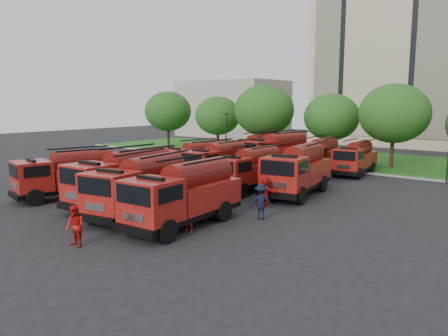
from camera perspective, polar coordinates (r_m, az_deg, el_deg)
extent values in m
plane|color=black|center=(28.40, -5.79, -4.25)|extent=(140.00, 140.00, 0.00)
cube|color=#195516|center=(50.00, 15.70, 1.15)|extent=(70.00, 16.00, 0.12)
cube|color=gray|center=(42.75, 11.37, 0.08)|extent=(70.00, 0.30, 0.14)
cube|color=#C0AE8E|center=(70.10, 25.07, 12.93)|extent=(30.00, 14.00, 25.00)
cube|color=black|center=(63.28, 23.44, 13.57)|extent=(28.00, 0.15, 22.00)
cube|color=#A29B8F|center=(80.63, 1.13, 7.73)|extent=(18.00, 12.00, 10.00)
cylinder|color=#382314|center=(60.44, -7.27, 3.84)|extent=(0.36, 0.36, 2.62)
ellipsoid|color=#194814|center=(60.24, -7.33, 7.36)|extent=(6.30, 6.30, 5.36)
cylinder|color=#382314|center=(55.72, -0.81, 3.38)|extent=(0.36, 0.36, 2.38)
ellipsoid|color=#194814|center=(55.51, -0.82, 6.84)|extent=(5.71, 5.71, 4.86)
cylinder|color=#382314|center=(49.72, 5.18, 2.95)|extent=(0.36, 0.36, 2.80)
ellipsoid|color=#194814|center=(49.49, 5.24, 7.52)|extent=(6.72, 6.72, 5.71)
cylinder|color=#382314|center=(48.46, 13.73, 2.38)|extent=(0.36, 0.36, 2.45)
ellipsoid|color=#194814|center=(48.22, 13.88, 6.48)|extent=(5.88, 5.88, 5.00)
cylinder|color=#382314|center=(44.49, 21.06, 1.69)|extent=(0.36, 0.36, 2.73)
ellipsoid|color=#194814|center=(44.23, 21.33, 6.66)|extent=(6.55, 6.55, 5.57)
cylinder|color=black|center=(47.35, 0.26, 4.04)|extent=(0.14, 0.14, 5.00)
cube|color=black|center=(47.21, 0.27, 7.12)|extent=(0.60, 0.25, 0.12)
cube|color=black|center=(30.81, -19.54, -2.51)|extent=(3.61, 7.02, 0.29)
cube|color=black|center=(29.93, -25.70, -3.29)|extent=(2.39, 0.75, 0.34)
cube|color=#A01C16|center=(29.98, -23.80, -0.96)|extent=(2.75, 2.57, 1.87)
cube|color=black|center=(29.68, -25.85, -0.34)|extent=(1.97, 0.48, 0.81)
cube|color=#A01C16|center=(31.02, -17.78, -0.91)|extent=(3.25, 4.81, 1.24)
cylinder|color=#590E0B|center=(30.87, -17.87, 0.95)|extent=(2.28, 4.24, 1.44)
cylinder|color=black|center=(31.19, -24.52, -2.84)|extent=(0.56, 1.10, 1.05)
cylinder|color=black|center=(29.09, -23.47, -3.56)|extent=(0.56, 1.10, 1.05)
cylinder|color=black|center=(32.41, -17.29, -2.04)|extent=(0.56, 1.10, 1.05)
cylinder|color=black|center=(30.40, -15.79, -2.66)|extent=(0.56, 1.10, 1.05)
cube|color=black|center=(27.35, -12.77, -3.47)|extent=(2.79, 7.44, 0.31)
cube|color=black|center=(25.14, -19.15, -4.93)|extent=(2.63, 0.40, 0.37)
cube|color=#A01C16|center=(25.58, -17.08, -1.79)|extent=(2.68, 2.44, 2.04)
cube|color=black|center=(24.83, -19.28, -1.10)|extent=(2.20, 0.17, 0.89)
cube|color=#A01C16|center=(27.95, -11.05, -1.41)|extent=(2.82, 4.94, 1.36)
cylinder|color=#590E0B|center=(27.78, -11.12, 0.85)|extent=(1.80, 4.47, 1.57)
cylinder|color=black|center=(26.67, -18.88, -4.26)|extent=(0.43, 1.17, 1.15)
cylinder|color=black|center=(24.78, -15.65, -5.08)|extent=(0.43, 1.17, 1.15)
cylinder|color=black|center=(29.48, -11.56, -2.76)|extent=(0.43, 1.17, 1.15)
cylinder|color=black|center=(27.78, -8.20, -3.37)|extent=(0.43, 1.17, 1.15)
cube|color=black|center=(25.00, -10.67, -4.59)|extent=(3.61, 7.42, 0.30)
cube|color=black|center=(22.42, -16.51, -6.48)|extent=(2.54, 0.72, 0.36)
cube|color=#A01C16|center=(22.96, -14.59, -2.98)|extent=(2.86, 2.66, 1.98)
cube|color=black|center=(22.08, -16.64, -2.32)|extent=(2.11, 0.44, 0.86)
cube|color=#A01C16|center=(25.68, -9.16, -2.34)|extent=(3.31, 5.05, 1.32)
cylinder|color=#590E0B|center=(25.50, -9.21, 0.04)|extent=(2.29, 4.47, 1.52)
cylinder|color=black|center=(23.89, -16.87, -5.69)|extent=(0.56, 1.16, 1.12)
cylinder|color=black|center=(22.33, -12.61, -6.52)|extent=(0.56, 1.16, 1.12)
cylinder|color=black|center=(27.12, -10.16, -3.75)|extent=(0.56, 1.16, 1.12)
cylinder|color=black|center=(25.76, -6.07, -4.33)|extent=(0.56, 1.16, 1.12)
cube|color=black|center=(22.61, -5.13, -5.90)|extent=(2.83, 7.20, 0.30)
cube|color=black|center=(20.13, -11.74, -8.05)|extent=(2.53, 0.44, 0.35)
cube|color=#A01C16|center=(20.61, -9.50, -4.18)|extent=(2.62, 2.39, 1.96)
cube|color=black|center=(19.74, -11.82, -3.47)|extent=(2.11, 0.21, 0.86)
cube|color=#A01C16|center=(23.26, -3.41, -3.43)|extent=(2.80, 4.80, 1.31)
cylinder|color=#590E0B|center=(23.06, -3.43, -0.83)|extent=(1.82, 4.33, 1.51)
cylinder|color=black|center=(21.58, -12.02, -7.05)|extent=(0.43, 1.13, 1.11)
cylinder|color=black|center=(20.01, -7.42, -8.18)|extent=(0.43, 1.13, 1.11)
cylinder|color=black|center=(24.71, -4.49, -4.87)|extent=(0.43, 1.13, 1.11)
cylinder|color=black|center=(23.35, -0.06, -5.65)|extent=(0.43, 1.13, 1.11)
cube|color=black|center=(37.32, -3.76, -0.19)|extent=(2.94, 6.58, 0.27)
cube|color=black|center=(35.40, -7.80, -0.81)|extent=(2.28, 0.54, 0.32)
cube|color=#A01C16|center=(35.85, -6.47, 1.05)|extent=(2.48, 2.28, 1.77)
cube|color=black|center=(35.20, -7.81, 1.56)|extent=(1.89, 0.31, 0.77)
cube|color=#A01C16|center=(37.84, -2.60, 1.05)|extent=(2.77, 4.44, 1.18)
cylinder|color=#590E0B|center=(37.73, -2.61, 2.50)|extent=(1.87, 3.96, 1.36)
cylinder|color=black|center=(36.74, -7.64, -0.54)|extent=(0.45, 1.03, 1.00)
cylinder|color=black|center=(35.08, -5.66, -0.94)|extent=(0.45, 1.03, 1.00)
cylinder|color=black|center=(39.15, -2.88, 0.10)|extent=(0.45, 1.03, 1.00)
cylinder|color=black|center=(37.60, -0.83, -0.25)|extent=(0.45, 1.03, 1.00)
cube|color=black|center=(35.31, -0.77, -0.65)|extent=(2.50, 6.68, 0.28)
cube|color=black|center=(32.75, -4.27, -1.49)|extent=(2.36, 0.36, 0.33)
cube|color=#A01C16|center=(33.39, -3.09, 0.64)|extent=(2.41, 2.19, 1.83)
cube|color=black|center=(32.53, -4.27, 1.16)|extent=(1.97, 0.15, 0.80)
cube|color=#A01C16|center=(36.02, 0.22, 0.75)|extent=(2.53, 4.44, 1.22)
cylinder|color=#590E0B|center=(35.89, 0.22, 2.33)|extent=(1.61, 4.02, 1.41)
cylinder|color=black|center=(34.11, -4.68, -1.17)|extent=(0.38, 1.05, 1.03)
cylinder|color=black|center=(32.76, -1.81, -1.55)|extent=(0.38, 1.05, 1.03)
cylinder|color=black|center=(37.30, -0.54, -0.29)|extent=(0.38, 1.05, 1.03)
cylinder|color=black|center=(36.07, 2.22, -0.61)|extent=(0.38, 1.05, 1.03)
cube|color=black|center=(31.41, 3.40, -1.83)|extent=(2.27, 6.61, 0.28)
cube|color=black|center=(28.79, -0.40, -2.88)|extent=(2.35, 0.27, 0.33)
cube|color=#A01C16|center=(29.43, 0.91, -0.44)|extent=(2.34, 2.10, 1.83)
cube|color=black|center=(28.54, -0.37, 0.13)|extent=(1.97, 0.08, 0.80)
cube|color=#A01C16|center=(32.12, 4.46, -0.25)|extent=(2.37, 4.36, 1.22)
cylinder|color=#590E0B|center=(31.99, 4.48, 1.52)|extent=(1.47, 3.97, 1.41)
cylinder|color=black|center=(30.14, -0.95, -2.45)|extent=(0.35, 1.04, 1.03)
cylinder|color=black|center=(28.85, 2.38, -2.96)|extent=(0.35, 1.04, 1.03)
cylinder|color=black|center=(33.40, 3.53, -1.37)|extent=(0.35, 1.04, 1.03)
cylinder|color=black|center=(32.24, 6.69, -1.77)|extent=(0.35, 1.04, 1.03)
cube|color=black|center=(30.35, 9.57, -2.18)|extent=(3.58, 7.61, 0.31)
cube|color=black|center=(26.97, 6.85, -3.60)|extent=(2.62, 0.69, 0.37)
cube|color=#A01C16|center=(27.83, 7.86, -0.66)|extent=(2.90, 2.69, 2.04)
cube|color=black|center=(26.69, 6.95, -0.02)|extent=(2.17, 0.41, 0.89)
cube|color=#A01C16|center=(31.27, 10.34, -0.32)|extent=(3.32, 5.16, 1.36)
cylinder|color=#590E0B|center=(31.12, 10.39, 1.70)|extent=(2.27, 4.59, 1.57)
cylinder|color=black|center=(28.34, 5.39, -3.08)|extent=(0.55, 1.19, 1.15)
cylinder|color=black|center=(27.46, 9.97, -3.56)|extent=(0.55, 1.19, 1.15)
cylinder|color=black|center=(32.51, 8.72, -1.62)|extent=(0.55, 1.19, 1.15)
cylinder|color=black|center=(31.76, 12.78, -1.99)|extent=(0.55, 1.19, 1.15)
cube|color=black|center=(44.94, 4.16, 1.33)|extent=(2.92, 6.71, 0.28)
cube|color=black|center=(42.09, 2.07, 0.78)|extent=(2.33, 0.52, 0.32)
cube|color=#A01C16|center=(42.88, 2.79, 2.39)|extent=(2.51, 2.31, 1.81)
cube|color=black|center=(41.93, 2.10, 2.83)|extent=(1.94, 0.29, 0.79)
cube|color=#A01C16|center=(45.76, 4.77, 2.39)|extent=(2.79, 4.51, 1.21)
cylinder|color=#590E0B|center=(45.66, 4.78, 3.62)|extent=(1.87, 4.04, 1.39)
cylinder|color=black|center=(43.38, 1.43, 0.96)|extent=(0.45, 1.05, 1.02)
cylinder|color=black|center=(42.35, 3.91, 0.76)|extent=(0.45, 1.05, 1.02)
cylinder|color=black|center=(46.91, 3.96, 1.53)|extent=(0.45, 1.05, 1.02)
cylinder|color=black|center=(45.96, 6.30, 1.35)|extent=(0.45, 1.05, 1.02)
cube|color=black|center=(40.96, 6.81, 0.69)|extent=(3.73, 7.69, 0.32)
cube|color=black|center=(38.33, 3.00, 0.11)|extent=(2.64, 0.74, 0.37)
cube|color=#A01C16|center=(39.01, 4.31, 2.08)|extent=(2.96, 2.75, 2.05)
cube|color=black|center=(38.14, 3.06, 2.66)|extent=(2.18, 0.46, 0.89)
cube|color=#A01C16|center=(41.70, 7.91, 1.98)|extent=(3.42, 5.23, 1.37)
cylinder|color=#590E0B|center=(41.59, 7.94, 3.51)|extent=(2.36, 4.64, 1.58)
cylinder|color=black|center=(39.89, 2.85, 0.37)|extent=(0.57, 1.21, 1.16)
cylinder|color=black|center=(38.18, 5.34, -0.03)|extent=(0.57, 1.21, 1.16)
cylinder|color=black|center=(43.17, 7.34, 0.95)|extent=(0.57, 1.21, 1.16)
cylinder|color=black|center=(41.60, 9.80, 0.60)|extent=(0.57, 1.21, 1.16)
cube|color=black|center=(40.30, 12.36, 0.31)|extent=(2.87, 6.75, 0.28)
cube|color=black|center=(37.24, 10.57, -0.39)|extent=(2.35, 0.49, 0.33)
cube|color=#A01C16|center=(38.08, 11.23, 1.46)|extent=(2.51, 2.30, 1.82)
cube|color=black|center=(37.06, 10.65, 1.94)|extent=(1.96, 0.27, 0.80)
cube|color=#A01C16|center=(41.16, 12.89, 1.52)|extent=(2.76, 4.53, 1.22)
cylinder|color=#590E0B|center=(41.05, 12.94, 2.89)|extent=(1.83, 4.06, 1.40)
cylinder|color=black|center=(38.47, 9.58, -0.14)|extent=(0.44, 1.06, 1.03)
cylinder|color=black|center=(37.69, 12.59, -0.41)|extent=(0.44, 1.06, 1.03)
cylinder|color=black|center=(42.25, 11.78, 0.58)|extent=(0.44, 1.06, 1.03)
cylinder|color=black|center=(41.54, 14.55, 0.35)|extent=(0.44, 1.06, 1.03)
cube|color=black|center=(39.93, 16.76, 0.01)|extent=(2.58, 6.32, 0.26)
cube|color=black|center=(36.99, 15.32, -0.66)|extent=(2.21, 0.42, 0.31)
cube|color=#A01C16|center=(37.80, 15.88, 1.10)|extent=(2.32, 2.13, 1.72)
cube|color=black|center=(36.82, 15.43, 1.54)|extent=(1.85, 0.21, 0.75)
cube|color=#A01C16|center=(40.76, 17.21, 1.16)|extent=(2.52, 4.23, 1.14)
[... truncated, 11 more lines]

